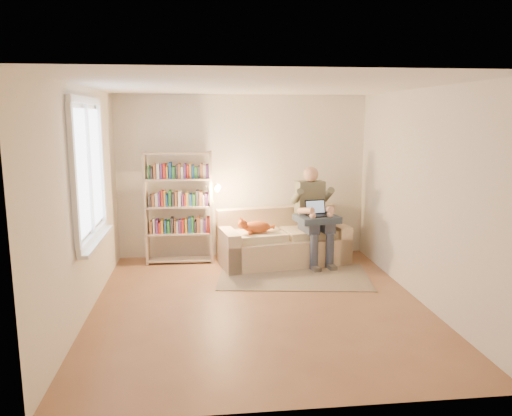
{
  "coord_description": "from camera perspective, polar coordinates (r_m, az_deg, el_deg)",
  "views": [
    {
      "loc": [
        -0.69,
        -5.74,
        2.27
      ],
      "look_at": [
        0.08,
        1.0,
        1.01
      ],
      "focal_mm": 35.0,
      "sensor_mm": 36.0,
      "label": 1
    }
  ],
  "objects": [
    {
      "name": "blanket",
      "position": [
        7.64,
        7.2,
        -1.21
      ],
      "size": [
        0.68,
        0.59,
        0.1
      ],
      "primitive_type": "cube",
      "rotation": [
        0.0,
        0.0,
        0.17
      ],
      "color": "#2B384B",
      "rests_on": "person"
    },
    {
      "name": "person",
      "position": [
        7.75,
        6.55,
        -0.27
      ],
      "size": [
        0.53,
        0.74,
        1.5
      ],
      "rotation": [
        0.0,
        0.0,
        0.17
      ],
      "color": "#686A55",
      "rests_on": "sofa"
    },
    {
      "name": "wall_back",
      "position": [
        8.08,
        -1.55,
        3.6
      ],
      "size": [
        4.0,
        0.02,
        2.6
      ],
      "primitive_type": "cube",
      "color": "silver",
      "rests_on": "floor"
    },
    {
      "name": "wall_left",
      "position": [
        5.97,
        -19.08,
        0.58
      ],
      "size": [
        0.02,
        4.5,
        2.6
      ],
      "primitive_type": "cube",
      "color": "silver",
      "rests_on": "floor"
    },
    {
      "name": "bookshelf",
      "position": [
        7.76,
        -8.79,
        0.67
      ],
      "size": [
        1.15,
        0.34,
        1.74
      ],
      "rotation": [
        0.0,
        0.0,
        -0.03
      ],
      "color": "#C2AC93",
      "rests_on": "floor"
    },
    {
      "name": "rug",
      "position": [
        7.23,
        4.31,
        -7.78
      ],
      "size": [
        2.27,
        1.53,
        0.01
      ],
      "primitive_type": "cube",
      "rotation": [
        0.0,
        0.0,
        -0.14
      ],
      "color": "#7E6F5B",
      "rests_on": "floor"
    },
    {
      "name": "window",
      "position": [
        6.14,
        -18.24,
        1.6
      ],
      "size": [
        0.12,
        1.52,
        1.69
      ],
      "color": "white",
      "rests_on": "wall_left"
    },
    {
      "name": "ceiling",
      "position": [
        5.8,
        0.36,
        13.78
      ],
      "size": [
        4.0,
        4.5,
        0.02
      ],
      "primitive_type": "cube",
      "color": "white",
      "rests_on": "wall_back"
    },
    {
      "name": "sofa",
      "position": [
        7.84,
        3.0,
        -4.05
      ],
      "size": [
        2.08,
        1.2,
        0.83
      ],
      "rotation": [
        0.0,
        0.0,
        0.17
      ],
      "color": "beige",
      "rests_on": "floor"
    },
    {
      "name": "cat",
      "position": [
        7.51,
        -0.06,
        -2.14
      ],
      "size": [
        0.6,
        0.29,
        0.23
      ],
      "rotation": [
        0.0,
        0.0,
        0.17
      ],
      "color": "orange",
      "rests_on": "sofa"
    },
    {
      "name": "wall_right",
      "position": [
        6.42,
        18.38,
        1.27
      ],
      "size": [
        0.02,
        4.5,
        2.6
      ],
      "primitive_type": "cube",
      "color": "silver",
      "rests_on": "floor"
    },
    {
      "name": "wall_front",
      "position": [
        3.69,
        4.51,
        -4.74
      ],
      "size": [
        4.0,
        0.02,
        2.6
      ],
      "primitive_type": "cube",
      "color": "silver",
      "rests_on": "floor"
    },
    {
      "name": "floor",
      "position": [
        6.21,
        0.33,
        -10.92
      ],
      "size": [
        4.5,
        4.5,
        0.0
      ],
      "primitive_type": "plane",
      "color": "brown",
      "rests_on": "ground"
    },
    {
      "name": "laptop",
      "position": [
        7.63,
        7.18,
        -0.4
      ],
      "size": [
        0.36,
        0.32,
        0.28
      ],
      "rotation": [
        0.0,
        0.0,
        0.17
      ],
      "color": "black",
      "rests_on": "blanket"
    }
  ]
}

